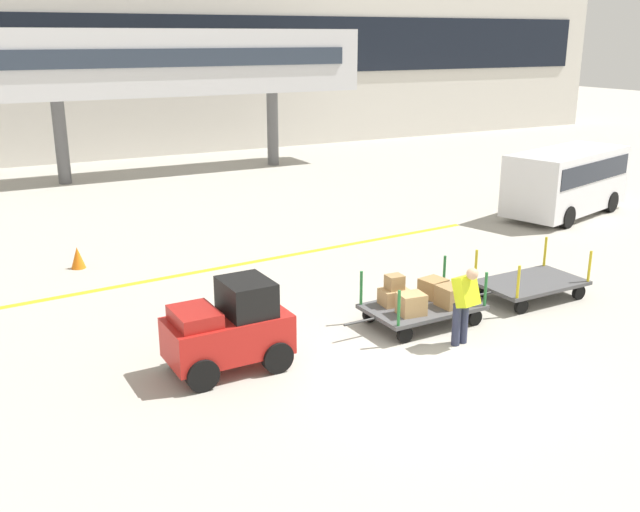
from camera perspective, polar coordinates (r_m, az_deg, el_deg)
ground_plane at (r=12.81m, az=7.08°, el=-8.82°), size 120.00×120.00×0.00m
apron_lead_line at (r=18.30m, az=-6.76°, el=-0.72°), size 15.17×1.34×0.01m
terminal_building at (r=35.97m, az=-17.93°, el=14.91°), size 61.30×2.51×9.36m
jet_bridge at (r=30.19m, az=-15.09°, el=14.56°), size 18.52×3.00×5.86m
baggage_tug at (r=12.47m, az=-7.22°, el=-5.77°), size 2.13×1.27×1.58m
baggage_cart_lead at (r=14.52m, az=8.15°, el=-3.54°), size 3.02×1.46×1.10m
baggage_cart_middle at (r=16.49m, az=16.43°, el=-2.09°), size 3.02×1.46×1.10m
baggage_handler at (r=13.53m, az=11.43°, el=-3.61°), size 0.45×0.47×1.56m
shuttle_van at (r=24.41m, az=19.06°, el=5.94°), size 5.14×3.15×2.10m
safety_cone_near at (r=18.87m, az=-18.73°, el=-0.12°), size 0.36×0.36×0.55m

